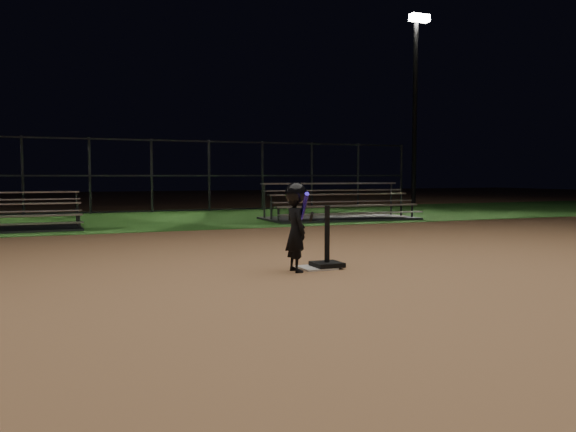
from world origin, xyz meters
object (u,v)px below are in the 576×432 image
Objects in this scene: home_plate at (316,268)px; light_pole_right at (416,92)px; child_batter at (296,224)px; bleacher_right at (340,212)px; batting_tee at (327,255)px.

light_pole_right reaches higher than home_plate.
child_batter is 19.97m from light_pole_right.
child_batter reaches higher than bleacher_right.
home_plate is 0.54× the size of batting_tee.
batting_tee is 0.19× the size of bleacher_right.
child_batter is 0.14× the size of light_pole_right.
batting_tee is 0.68m from child_batter.
batting_tee reaches higher than home_plate.
light_pole_right is (12.36, 15.08, 4.32)m from child_batter.
batting_tee is at bearing -128.37° from light_pole_right.
child_batter is 9.09m from bleacher_right.
home_plate is at bearing 166.94° from batting_tee.
bleacher_right is (4.72, 7.75, -0.41)m from child_batter.
batting_tee is 8.74m from bleacher_right.
batting_tee is 19.69m from light_pole_right.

